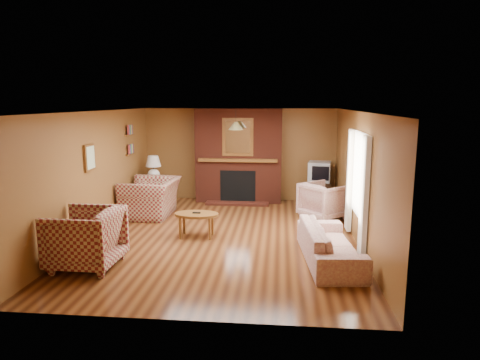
# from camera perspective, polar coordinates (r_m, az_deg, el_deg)

# --- Properties ---
(floor) EXTENTS (6.50, 6.50, 0.00)m
(floor) POSITION_cam_1_polar(r_m,az_deg,el_deg) (8.37, -2.19, -7.52)
(floor) COLOR #43200E
(floor) RESTS_ON ground
(ceiling) EXTENTS (6.50, 6.50, 0.00)m
(ceiling) POSITION_cam_1_polar(r_m,az_deg,el_deg) (7.96, -2.32, 9.14)
(ceiling) COLOR white
(ceiling) RESTS_ON wall_back
(wall_back) EXTENTS (6.50, 0.00, 6.50)m
(wall_back) POSITION_cam_1_polar(r_m,az_deg,el_deg) (11.28, -0.04, 3.42)
(wall_back) COLOR brown
(wall_back) RESTS_ON floor
(wall_front) EXTENTS (6.50, 0.00, 6.50)m
(wall_front) POSITION_cam_1_polar(r_m,az_deg,el_deg) (4.96, -7.31, -5.83)
(wall_front) COLOR brown
(wall_front) RESTS_ON floor
(wall_left) EXTENTS (0.00, 6.50, 6.50)m
(wall_left) POSITION_cam_1_polar(r_m,az_deg,el_deg) (8.77, -18.66, 0.84)
(wall_left) COLOR brown
(wall_left) RESTS_ON floor
(wall_right) EXTENTS (0.00, 6.50, 6.50)m
(wall_right) POSITION_cam_1_polar(r_m,az_deg,el_deg) (8.13, 15.48, 0.29)
(wall_right) COLOR brown
(wall_right) RESTS_ON floor
(fireplace) EXTENTS (2.20, 0.82, 2.40)m
(fireplace) POSITION_cam_1_polar(r_m,az_deg,el_deg) (11.02, -0.17, 3.16)
(fireplace) COLOR #541E12
(fireplace) RESTS_ON floor
(window_right) EXTENTS (0.10, 1.85, 2.00)m
(window_right) POSITION_cam_1_polar(r_m,az_deg,el_deg) (7.95, 15.36, -0.48)
(window_right) COLOR beige
(window_right) RESTS_ON wall_right
(bookshelf) EXTENTS (0.09, 0.55, 0.71)m
(bookshelf) POSITION_cam_1_polar(r_m,az_deg,el_deg) (10.44, -14.29, 5.11)
(bookshelf) COLOR brown
(bookshelf) RESTS_ON wall_left
(botanical_print) EXTENTS (0.05, 0.40, 0.50)m
(botanical_print) POSITION_cam_1_polar(r_m,az_deg,el_deg) (8.44, -19.42, 2.83)
(botanical_print) COLOR brown
(botanical_print) RESTS_ON wall_left
(pendant_light) EXTENTS (0.36, 0.36, 0.48)m
(pendant_light) POSITION_cam_1_polar(r_m,az_deg,el_deg) (10.26, -0.56, 7.21)
(pendant_light) COLOR black
(pendant_light) RESTS_ON ceiling
(plaid_loveseat) EXTENTS (1.16, 1.32, 0.84)m
(plaid_loveseat) POSITION_cam_1_polar(r_m,az_deg,el_deg) (9.95, -11.78, -2.31)
(plaid_loveseat) COLOR maroon
(plaid_loveseat) RESTS_ON floor
(plaid_armchair) EXTENTS (1.06, 1.03, 0.94)m
(plaid_armchair) POSITION_cam_1_polar(r_m,az_deg,el_deg) (7.17, -19.92, -7.32)
(plaid_armchair) COLOR maroon
(plaid_armchair) RESTS_ON floor
(floral_sofa) EXTENTS (0.98, 2.09, 0.59)m
(floral_sofa) POSITION_cam_1_polar(r_m,az_deg,el_deg) (7.19, 11.89, -8.31)
(floral_sofa) COLOR beige
(floral_sofa) RESTS_ON floor
(floral_armchair) EXTENTS (1.23, 1.23, 0.81)m
(floral_armchair) POSITION_cam_1_polar(r_m,az_deg,el_deg) (9.70, 11.13, -2.72)
(floral_armchair) COLOR beige
(floral_armchair) RESTS_ON floor
(coffee_table) EXTENTS (0.85, 0.53, 0.49)m
(coffee_table) POSITION_cam_1_polar(r_m,az_deg,el_deg) (8.27, -5.82, -4.84)
(coffee_table) COLOR brown
(coffee_table) RESTS_ON floor
(side_table) EXTENTS (0.47, 0.47, 0.61)m
(side_table) POSITION_cam_1_polar(r_m,az_deg,el_deg) (11.05, -11.35, -1.65)
(side_table) COLOR brown
(side_table) RESTS_ON floor
(table_lamp) EXTENTS (0.39, 0.39, 0.64)m
(table_lamp) POSITION_cam_1_polar(r_m,az_deg,el_deg) (10.94, -11.48, 1.73)
(table_lamp) COLOR white
(table_lamp) RESTS_ON side_table
(tv_stand) EXTENTS (0.57, 0.52, 0.60)m
(tv_stand) POSITION_cam_1_polar(r_m,az_deg,el_deg) (10.97, 10.45, -1.71)
(tv_stand) COLOR black
(tv_stand) RESTS_ON floor
(crt_tv) EXTENTS (0.61, 0.60, 0.49)m
(crt_tv) POSITION_cam_1_polar(r_m,az_deg,el_deg) (10.87, 10.55, 1.10)
(crt_tv) COLOR #9EA0A5
(crt_tv) RESTS_ON tv_stand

